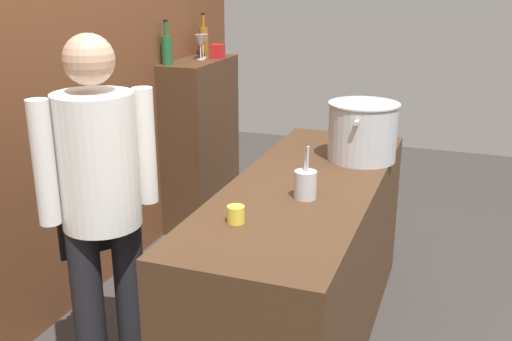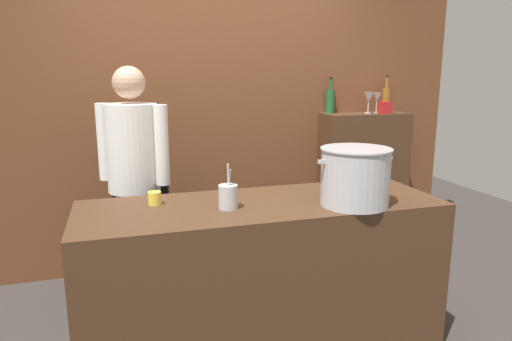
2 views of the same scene
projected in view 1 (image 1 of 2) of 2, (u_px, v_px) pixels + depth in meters
name	position (u px, v px, depth m)	size (l,w,h in m)	color
ground_plane	(301.00, 339.00, 3.24)	(8.00, 8.00, 0.00)	#383330
brick_back_panel	(57.00, 48.00, 3.22)	(4.40, 0.10, 3.00)	brown
prep_counter	(303.00, 264.00, 3.09)	(2.04, 0.70, 0.90)	#472D1C
bar_cabinet	(201.00, 143.00, 4.60)	(0.76, 0.32, 1.27)	#472D1C
chef	(100.00, 197.00, 2.57)	(0.46, 0.41, 1.66)	black
stockpot_large	(363.00, 131.00, 3.26)	(0.45, 0.39, 0.32)	#B7BABF
utensil_crock	(305.00, 184.00, 2.72)	(0.10, 0.10, 0.25)	#B7BABF
butter_jar	(236.00, 214.00, 2.46)	(0.07, 0.07, 0.07)	yellow
wine_bottle_amber	(204.00, 40.00, 4.60)	(0.07, 0.07, 0.32)	#8C5919
wine_bottle_green	(167.00, 49.00, 4.14)	(0.07, 0.07, 0.31)	#1E592D
wine_glass_wide	(200.00, 41.00, 4.37)	(0.08, 0.08, 0.18)	silver
wine_glass_tall	(203.00, 40.00, 4.47)	(0.08, 0.08, 0.17)	silver
spice_tin_red	(217.00, 51.00, 4.47)	(0.09, 0.09, 0.10)	red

